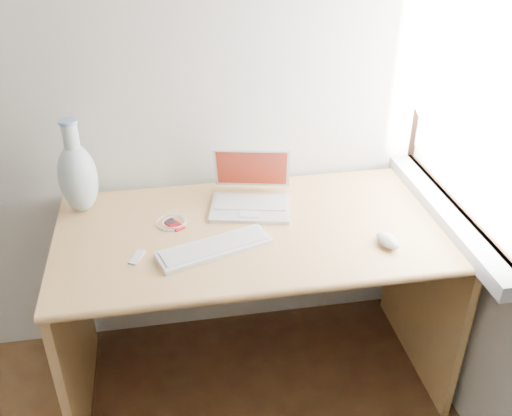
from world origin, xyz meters
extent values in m
cube|color=silver|center=(1.75, 1.30, 1.32)|extent=(0.01, 0.90, 1.00)
cube|color=gray|center=(1.69, 1.30, 0.79)|extent=(0.10, 0.96, 0.06)
cube|color=white|center=(1.67, 1.30, 1.35)|extent=(0.02, 0.84, 0.92)
cube|color=tan|center=(0.97, 1.35, 0.76)|extent=(1.47, 0.73, 0.03)
cube|color=tan|center=(0.25, 1.35, 0.37)|extent=(0.03, 0.69, 0.74)
cube|color=tan|center=(1.69, 1.35, 0.37)|extent=(0.03, 0.69, 0.74)
cube|color=tan|center=(0.97, 1.71, 0.49)|extent=(1.40, 0.03, 0.50)
cube|color=silver|center=(0.97, 1.48, 0.78)|extent=(0.34, 0.27, 0.01)
cube|color=white|center=(0.97, 1.48, 0.79)|extent=(0.29, 0.17, 0.00)
cube|color=silver|center=(0.97, 1.59, 0.88)|extent=(0.31, 0.14, 0.19)
cube|color=#962C10|center=(0.97, 1.59, 0.88)|extent=(0.29, 0.12, 0.17)
cube|color=white|center=(0.80, 1.23, 0.78)|extent=(0.42, 0.24, 0.02)
cube|color=white|center=(0.80, 1.23, 0.79)|extent=(0.38, 0.20, 0.00)
ellipsoid|color=silver|center=(1.41, 1.16, 0.79)|extent=(0.09, 0.12, 0.04)
cube|color=#A80B13|center=(0.67, 1.42, 0.78)|extent=(0.08, 0.10, 0.01)
cube|color=black|center=(0.67, 1.42, 0.78)|extent=(0.04, 0.04, 0.00)
torus|color=white|center=(0.66, 1.43, 0.78)|extent=(0.13, 0.13, 0.01)
cube|color=white|center=(0.54, 1.23, 0.78)|extent=(0.06, 0.09, 0.01)
ellipsoid|color=silver|center=(0.33, 1.59, 0.91)|extent=(0.14, 0.14, 0.28)
cylinder|color=silver|center=(0.33, 1.59, 1.08)|extent=(0.06, 0.06, 0.11)
cylinder|color=#7C9CC7|center=(0.33, 1.59, 1.14)|extent=(0.07, 0.07, 0.01)
camera|label=1|loc=(0.67, -0.39, 1.92)|focal=40.00mm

